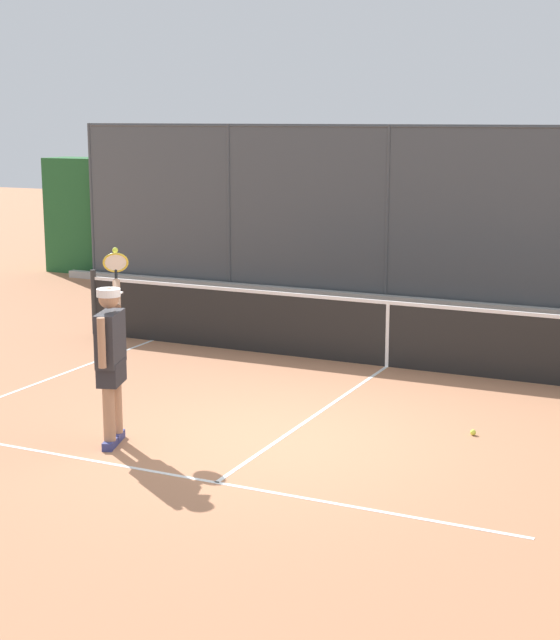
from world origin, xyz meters
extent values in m
plane|color=#B27551|center=(0.00, 0.00, 0.00)|extent=(60.00, 60.00, 0.00)
cube|color=white|center=(0.00, 1.46, 0.00)|extent=(6.17, 0.05, 0.01)
cube|color=white|center=(0.00, -1.08, 0.00)|extent=(0.05, 5.07, 0.01)
cylinder|color=#474C51|center=(1.71, -8.44, 1.69)|extent=(0.07, 0.07, 3.38)
cylinder|color=#474C51|center=(5.14, -8.44, 1.69)|extent=(0.07, 0.07, 3.38)
cylinder|color=#474C51|center=(8.56, -8.44, 1.69)|extent=(0.07, 0.07, 3.38)
cylinder|color=#474C51|center=(0.00, -8.44, 3.34)|extent=(17.12, 0.05, 0.05)
cube|color=#474C51|center=(0.00, -8.44, 1.69)|extent=(17.12, 0.02, 3.38)
cube|color=#235B2D|center=(0.00, -9.09, 1.30)|extent=(20.12, 0.90, 2.60)
cube|color=#ADADA8|center=(0.00, -8.26, 0.07)|extent=(18.12, 0.18, 0.15)
cylinder|color=#2D2D2D|center=(5.07, -3.61, 0.54)|extent=(0.09, 0.09, 1.07)
cube|color=black|center=(0.00, -3.61, 0.46)|extent=(10.06, 0.02, 0.91)
cube|color=white|center=(0.00, -3.61, 0.94)|extent=(10.06, 0.04, 0.05)
cube|color=white|center=(0.00, -3.61, 0.46)|extent=(0.05, 0.04, 0.91)
cube|color=navy|center=(1.54, 1.05, 0.04)|extent=(0.19, 0.28, 0.09)
cylinder|color=#A87A5B|center=(1.54, 1.05, 0.49)|extent=(0.13, 0.13, 0.80)
cube|color=navy|center=(1.62, 0.79, 0.04)|extent=(0.19, 0.28, 0.09)
cylinder|color=#A87A5B|center=(1.62, 0.79, 0.49)|extent=(0.13, 0.13, 0.80)
cube|color=#28282D|center=(1.58, 0.92, 0.81)|extent=(0.34, 0.47, 0.26)
cube|color=#2D2D33|center=(1.58, 0.92, 1.18)|extent=(0.35, 0.54, 0.58)
cylinder|color=#A87A5B|center=(1.48, 1.21, 1.21)|extent=(0.08, 0.08, 0.53)
cylinder|color=#A87A5B|center=(1.77, 0.49, 1.59)|extent=(0.29, 0.37, 0.30)
sphere|color=#A87A5B|center=(1.58, 0.92, 1.63)|extent=(0.22, 0.22, 0.22)
cylinder|color=white|center=(1.58, 0.92, 1.69)|extent=(0.32, 0.32, 0.08)
cube|color=white|center=(1.62, 0.80, 1.65)|extent=(0.24, 0.25, 0.02)
cylinder|color=black|center=(1.91, 0.29, 1.75)|extent=(0.12, 0.16, 0.13)
torus|color=gold|center=(2.02, 0.14, 1.88)|extent=(0.35, 0.32, 0.26)
cylinder|color=silver|center=(2.02, 0.14, 1.88)|extent=(0.28, 0.26, 0.21)
sphere|color=#C1D138|center=(2.12, -0.01, 2.00)|extent=(0.07, 0.07, 0.07)
sphere|color=#D6E042|center=(-1.91, -1.07, 0.03)|extent=(0.07, 0.07, 0.07)
camera|label=1|loc=(-4.47, 9.47, 3.52)|focal=55.44mm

